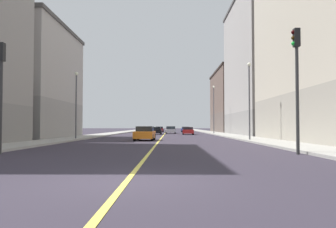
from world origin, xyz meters
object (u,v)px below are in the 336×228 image
object	(u,v)px
traffic_light_right_near	(1,81)
car_maroon	(159,129)
street_lamp_right_near	(76,98)
car_silver	(171,130)
building_left_far	(242,102)
building_right_midblock	(17,82)
traffic_light_left_near	(297,73)
building_left_mid	(272,66)
car_red	(188,131)
car_black	(156,131)
street_lamp_left_far	(214,105)
car_orange	(145,133)
street_lamp_left_near	(249,93)
car_blue	(185,129)

from	to	relation	value
traffic_light_right_near	car_maroon	size ratio (longest dim) A/B	1.31
street_lamp_right_near	car_silver	xyz separation A→B (m)	(9.27, 28.81, -3.52)
building_left_far	car_silver	world-z (taller)	building_left_far
building_right_midblock	traffic_light_left_near	xyz separation A→B (m)	(23.64, -21.76, -2.42)
building_left_mid	car_red	size ratio (longest dim) A/B	4.78
car_black	car_maroon	bearing A→B (deg)	90.35
building_left_far	car_maroon	distance (m)	19.34
car_silver	building_right_midblock	bearing A→B (deg)	-126.29
building_right_midblock	street_lamp_left_far	world-z (taller)	building_right_midblock
traffic_light_right_near	car_silver	xyz separation A→B (m)	(8.29, 45.53, -2.93)
building_left_far	car_silver	size ratio (longest dim) A/B	4.83
street_lamp_right_near	car_orange	distance (m)	7.74
street_lamp_left_near	car_black	xyz separation A→B (m)	(-9.64, 24.83, -3.81)
street_lamp_left_near	street_lamp_left_far	bearing A→B (deg)	90.00
street_lamp_left_near	car_orange	world-z (taller)	street_lamp_left_near
traffic_light_right_near	car_silver	distance (m)	46.37
car_red	car_maroon	xyz separation A→B (m)	(-5.36, 22.83, 0.00)
car_black	car_red	size ratio (longest dim) A/B	0.96
building_left_far	car_blue	xyz separation A→B (m)	(-12.04, 3.61, -6.09)
street_lamp_left_near	car_black	distance (m)	26.90
street_lamp_left_near	car_black	size ratio (longest dim) A/B	1.62
car_blue	street_lamp_left_far	bearing A→B (deg)	-79.43
traffic_light_left_near	car_red	world-z (taller)	traffic_light_left_near
traffic_light_left_near	street_lamp_left_far	distance (m)	40.00
street_lamp_left_near	car_black	world-z (taller)	street_lamp_left_near
building_left_mid	car_maroon	xyz separation A→B (m)	(-17.96, 26.13, -9.80)
street_lamp_left_far	traffic_light_right_near	bearing A→B (deg)	-111.18
building_left_far	car_silver	distance (m)	20.14
building_left_far	building_right_midblock	bearing A→B (deg)	-132.96
street_lamp_right_near	car_orange	bearing A→B (deg)	-7.27
street_lamp_right_near	car_orange	world-z (taller)	street_lamp_right_near
street_lamp_left_near	car_orange	bearing A→B (deg)	171.18
car_maroon	building_left_mid	bearing A→B (deg)	-55.50
traffic_light_right_near	car_silver	size ratio (longest dim) A/B	1.23
street_lamp_left_near	car_blue	world-z (taller)	street_lamp_left_near
street_lamp_right_near	car_maroon	world-z (taller)	street_lamp_right_near
car_silver	car_maroon	world-z (taller)	car_silver
building_left_mid	street_lamp_left_far	world-z (taller)	building_left_mid
building_left_mid	building_left_far	bearing A→B (deg)	90.00
building_right_midblock	car_blue	bearing A→B (deg)	61.85
car_orange	car_silver	distance (m)	29.78
car_orange	car_black	size ratio (longest dim) A/B	1.01
street_lamp_left_near	car_silver	distance (m)	32.22
traffic_light_right_near	car_blue	bearing A→B (deg)	79.14
car_black	car_red	distance (m)	5.36
traffic_light_right_near	car_maroon	bearing A→B (deg)	84.63
building_right_midblock	car_blue	xyz separation A→B (m)	(20.80, 38.88, -5.79)
traffic_light_left_near	traffic_light_right_near	distance (m)	14.48
car_maroon	car_red	bearing A→B (deg)	-76.77
car_orange	street_lamp_right_near	bearing A→B (deg)	172.73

